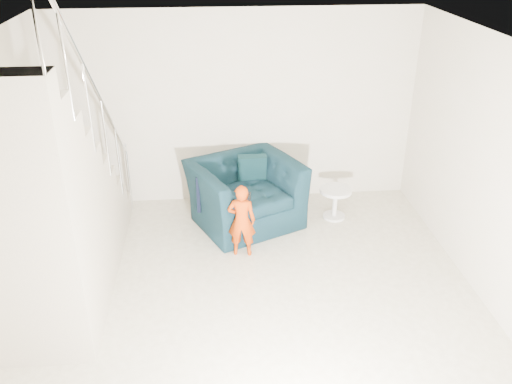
# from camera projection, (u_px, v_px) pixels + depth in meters

# --- Properties ---
(floor) EXTENTS (5.50, 5.50, 0.00)m
(floor) POSITION_uv_depth(u_px,v_px,m) (252.00, 318.00, 5.60)
(floor) COLOR #9D927A
(floor) RESTS_ON ground
(ceiling) EXTENTS (5.50, 5.50, 0.00)m
(ceiling) POSITION_uv_depth(u_px,v_px,m) (251.00, 56.00, 4.38)
(ceiling) COLOR silver
(ceiling) RESTS_ON back_wall
(back_wall) EXTENTS (5.00, 0.00, 5.00)m
(back_wall) POSITION_uv_depth(u_px,v_px,m) (235.00, 109.00, 7.44)
(back_wall) COLOR #B9AF97
(back_wall) RESTS_ON floor
(right_wall) EXTENTS (0.00, 5.50, 5.50)m
(right_wall) POSITION_uv_depth(u_px,v_px,m) (511.00, 192.00, 5.19)
(right_wall) COLOR #B9AF97
(right_wall) RESTS_ON floor
(armchair) EXTENTS (1.69, 1.60, 0.86)m
(armchair) POSITION_uv_depth(u_px,v_px,m) (245.00, 193.00, 7.19)
(armchair) COLOR black
(armchair) RESTS_ON floor
(toddler) EXTENTS (0.36, 0.26, 0.93)m
(toddler) POSITION_uv_depth(u_px,v_px,m) (242.00, 221.00, 6.47)
(toddler) COLOR #AA2805
(toddler) RESTS_ON floor
(side_table) EXTENTS (0.44, 0.44, 0.44)m
(side_table) POSITION_uv_depth(u_px,v_px,m) (335.00, 198.00, 7.36)
(side_table) COLOR silver
(side_table) RESTS_ON floor
(staircase) EXTENTS (1.02, 3.03, 3.62)m
(staircase) POSITION_uv_depth(u_px,v_px,m) (52.00, 221.00, 5.50)
(staircase) COLOR #ADA089
(staircase) RESTS_ON floor
(cushion) EXTENTS (0.39, 0.18, 0.38)m
(cushion) POSITION_uv_depth(u_px,v_px,m) (252.00, 167.00, 7.36)
(cushion) COLOR black
(cushion) RESTS_ON armchair
(throw) EXTENTS (0.04, 0.44, 0.49)m
(throw) POSITION_uv_depth(u_px,v_px,m) (198.00, 188.00, 7.08)
(throw) COLOR black
(throw) RESTS_ON armchair
(phone) EXTENTS (0.03, 0.05, 0.10)m
(phone) POSITION_uv_depth(u_px,v_px,m) (250.00, 197.00, 6.28)
(phone) COLOR black
(phone) RESTS_ON toddler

